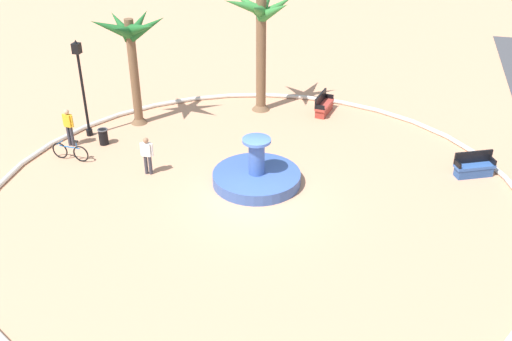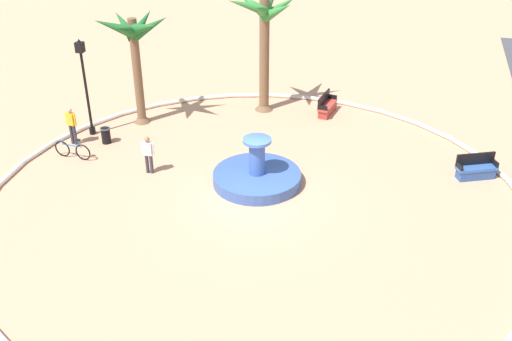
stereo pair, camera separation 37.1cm
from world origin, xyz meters
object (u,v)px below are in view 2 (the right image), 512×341
at_px(trash_bin, 106,135).
at_px(person_cyclist_photo, 148,153).
at_px(palm_tree_near_fountain, 135,42).
at_px(fountain, 257,176).
at_px(person_cyclist_helmet, 72,124).
at_px(lamppost, 85,80).
at_px(palm_tree_by_curb, 264,27).
at_px(bench_east, 476,170).
at_px(bicycle_red_frame, 73,150).
at_px(bench_west, 327,107).

xyz_separation_m(trash_bin, person_cyclist_photo, (1.94, 2.97, 0.51)).
height_order(palm_tree_near_fountain, trash_bin, palm_tree_near_fountain).
height_order(fountain, person_cyclist_helmet, fountain).
bearing_deg(trash_bin, person_cyclist_photo, 56.79).
height_order(fountain, lamppost, lamppost).
height_order(fountain, palm_tree_near_fountain, palm_tree_near_fountain).
bearing_deg(person_cyclist_helmet, fountain, 82.80).
bearing_deg(palm_tree_near_fountain, palm_tree_by_curb, 120.24).
relative_size(bench_east, person_cyclist_photo, 1.04).
distance_m(palm_tree_by_curb, person_cyclist_helmet, 9.72).
bearing_deg(palm_tree_near_fountain, person_cyclist_photo, 28.42).
relative_size(trash_bin, person_cyclist_photo, 0.46).
distance_m(bicycle_red_frame, person_cyclist_helmet, 1.48).
bearing_deg(lamppost, palm_tree_by_curb, 125.13).
bearing_deg(person_cyclist_helmet, person_cyclist_photo, 71.08).
xyz_separation_m(fountain, palm_tree_by_curb, (-6.99, -1.59, 3.83)).
distance_m(person_cyclist_helmet, person_cyclist_photo, 4.52).
relative_size(bench_east, bench_west, 1.00).
xyz_separation_m(palm_tree_near_fountain, lamppost, (1.78, -1.65, -1.31)).
relative_size(lamppost, bicycle_red_frame, 2.57).
bearing_deg(bench_west, fountain, -11.53).
relative_size(bench_east, trash_bin, 2.27).
height_order(palm_tree_near_fountain, lamppost, palm_tree_near_fountain).
distance_m(palm_tree_near_fountain, person_cyclist_photo, 5.80).
relative_size(fountain, bicycle_red_frame, 1.99).
bearing_deg(fountain, palm_tree_by_curb, -167.17).
distance_m(bench_east, person_cyclist_helmet, 16.93).
distance_m(bench_west, trash_bin, 10.52).
bearing_deg(bicycle_red_frame, palm_tree_near_fountain, 163.06).
distance_m(fountain, person_cyclist_helmet, 8.73).
relative_size(bicycle_red_frame, person_cyclist_photo, 1.07).
relative_size(fountain, lamppost, 0.77).
relative_size(bench_west, person_cyclist_helmet, 0.97).
relative_size(palm_tree_by_curb, trash_bin, 7.80).
distance_m(bench_west, person_cyclist_helmet, 11.90).
relative_size(fountain, bench_east, 2.06).
xyz_separation_m(trash_bin, person_cyclist_helmet, (0.48, -1.31, 0.57)).
height_order(bench_west, lamppost, lamppost).
relative_size(palm_tree_by_curb, person_cyclist_helmet, 3.33).
distance_m(fountain, bench_east, 8.64).
bearing_deg(palm_tree_by_curb, bench_west, 95.92).
height_order(bench_west, bicycle_red_frame, bench_west).
relative_size(bench_east, bicycle_red_frame, 0.96).
relative_size(trash_bin, person_cyclist_helmet, 0.43).
relative_size(palm_tree_near_fountain, bench_west, 3.14).
height_order(palm_tree_near_fountain, bicycle_red_frame, palm_tree_near_fountain).
bearing_deg(person_cyclist_photo, bench_east, 103.84).
xyz_separation_m(palm_tree_near_fountain, bicycle_red_frame, (4.09, -1.25, -3.51)).
bearing_deg(lamppost, trash_bin, 58.44).
relative_size(lamppost, trash_bin, 6.06).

